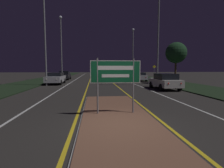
{
  "coord_description": "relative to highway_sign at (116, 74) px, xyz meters",
  "views": [
    {
      "loc": [
        -0.9,
        -5.87,
        2.05
      ],
      "look_at": [
        0.0,
        3.02,
        1.23
      ],
      "focal_mm": 28.0,
      "sensor_mm": 36.0,
      "label": 1
    }
  ],
  "objects": [
    {
      "name": "ground_plane",
      "position": [
        0.0,
        -1.52,
        -1.78
      ],
      "size": [
        160.0,
        160.0,
        0.0
      ],
      "primitive_type": "plane",
      "color": "#282623"
    },
    {
      "name": "median_island",
      "position": [
        0.0,
        0.0,
        -1.74
      ],
      "size": [
        2.91,
        9.09,
        0.1
      ],
      "color": "#999993",
      "rests_on": "ground_plane"
    },
    {
      "name": "verge_left",
      "position": [
        -9.5,
        18.48,
        -1.74
      ],
      "size": [
        5.0,
        100.0,
        0.08
      ],
      "color": "black",
      "rests_on": "ground_plane"
    },
    {
      "name": "verge_right",
      "position": [
        9.5,
        18.48,
        -1.74
      ],
      "size": [
        5.0,
        100.0,
        0.08
      ],
      "color": "black",
      "rests_on": "ground_plane"
    },
    {
      "name": "centre_line_yellow_left",
      "position": [
        -1.65,
        23.48,
        -1.78
      ],
      "size": [
        0.12,
        70.0,
        0.01
      ],
      "color": "gold",
      "rests_on": "ground_plane"
    },
    {
      "name": "centre_line_yellow_right",
      "position": [
        1.65,
        23.48,
        -1.78
      ],
      "size": [
        0.12,
        70.0,
        0.01
      ],
      "color": "gold",
      "rests_on": "ground_plane"
    },
    {
      "name": "lane_line_white_left",
      "position": [
        -4.2,
        23.48,
        -1.78
      ],
      "size": [
        0.12,
        70.0,
        0.01
      ],
      "color": "silver",
      "rests_on": "ground_plane"
    },
    {
      "name": "lane_line_white_right",
      "position": [
        4.2,
        23.48,
        -1.78
      ],
      "size": [
        0.12,
        70.0,
        0.01
      ],
      "color": "silver",
      "rests_on": "ground_plane"
    },
    {
      "name": "edge_line_white_left",
      "position": [
        -7.2,
        23.48,
        -1.78
      ],
      "size": [
        0.1,
        70.0,
        0.01
      ],
      "color": "silver",
      "rests_on": "ground_plane"
    },
    {
      "name": "edge_line_white_right",
      "position": [
        7.2,
        23.48,
        -1.78
      ],
      "size": [
        0.1,
        70.0,
        0.01
      ],
      "color": "silver",
      "rests_on": "ground_plane"
    },
    {
      "name": "highway_sign",
      "position": [
        0.0,
        0.0,
        0.0
      ],
      "size": [
        2.14,
        0.07,
        2.36
      ],
      "color": "gray",
      "rests_on": "median_island"
    },
    {
      "name": "streetlight_left_near",
      "position": [
        -6.38,
        13.27,
        5.34
      ],
      "size": [
        0.61,
        0.61,
        10.44
      ],
      "color": "gray",
      "rests_on": "ground_plane"
    },
    {
      "name": "streetlight_left_far",
      "position": [
        -6.28,
        22.53,
        4.55
      ],
      "size": [
        0.47,
        0.47,
        10.5
      ],
      "color": "gray",
      "rests_on": "ground_plane"
    },
    {
      "name": "streetlight_right_near",
      "position": [
        6.42,
        12.35,
        4.94
      ],
      "size": [
        0.55,
        0.55,
        10.39
      ],
      "color": "gray",
      "rests_on": "ground_plane"
    },
    {
      "name": "streetlight_right_far",
      "position": [
        6.69,
        26.72,
        4.2
      ],
      "size": [
        0.49,
        0.49,
        9.69
      ],
      "color": "gray",
      "rests_on": "ground_plane"
    },
    {
      "name": "car_receding_0",
      "position": [
        5.87,
        8.83,
        -0.99
      ],
      "size": [
        1.94,
        4.47,
        1.52
      ],
      "color": "silver",
      "rests_on": "ground_plane"
    },
    {
      "name": "car_receding_1",
      "position": [
        6.0,
        19.53,
        -1.06
      ],
      "size": [
        2.04,
        4.27,
        1.35
      ],
      "color": "#B7B7BC",
      "rests_on": "ground_plane"
    },
    {
      "name": "car_approaching_0",
      "position": [
        -5.79,
        15.34,
        -1.0
      ],
      "size": [
        1.97,
        4.33,
        1.46
      ],
      "color": "#B7B7BC",
      "rests_on": "ground_plane"
    },
    {
      "name": "car_approaching_1",
      "position": [
        -6.08,
        23.75,
        -0.99
      ],
      "size": [
        1.87,
        4.11,
        1.54
      ],
      "color": "black",
      "rests_on": "ground_plane"
    },
    {
      "name": "warning_sign",
      "position": [
        9.11,
        21.07,
        -0.22
      ],
      "size": [
        0.6,
        0.06,
        2.47
      ],
      "color": "gray",
      "rests_on": "verge_right"
    },
    {
      "name": "roadside_palm_right",
      "position": [
        9.65,
        14.47,
        2.21
      ],
      "size": [
        2.69,
        2.69,
        5.28
      ],
      "color": "#4C3823",
      "rests_on": "verge_right"
    }
  ]
}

